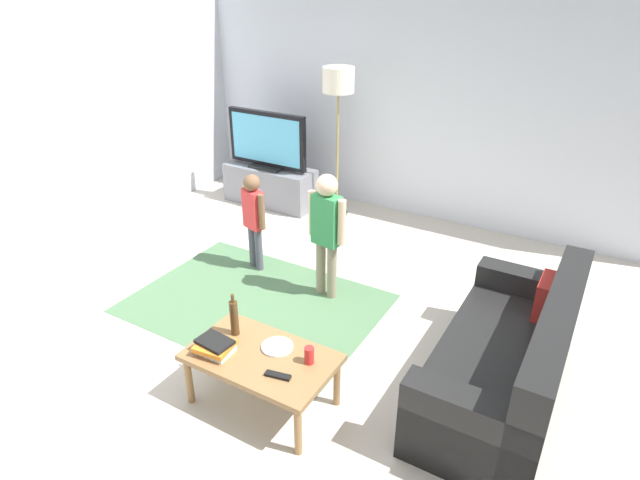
{
  "coord_description": "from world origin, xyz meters",
  "views": [
    {
      "loc": [
        2.08,
        -2.94,
        2.73
      ],
      "look_at": [
        0.0,
        0.6,
        0.65
      ],
      "focal_mm": 29.88,
      "sensor_mm": 36.0,
      "label": 1
    }
  ],
  "objects_px": {
    "child_near_tv": "(254,213)",
    "coffee_table": "(261,361)",
    "floor_lamp": "(338,88)",
    "tv_remote": "(278,375)",
    "soda_can": "(309,355)",
    "plate": "(277,347)",
    "tv": "(267,141)",
    "child_center": "(327,225)",
    "couch": "(512,365)",
    "book_stack": "(215,346)",
    "tv_stand": "(270,186)",
    "bottle": "(234,317)"
  },
  "relations": [
    {
      "from": "tv_stand",
      "to": "child_center",
      "type": "relative_size",
      "value": 1.0
    },
    {
      "from": "child_near_tv",
      "to": "coffee_table",
      "type": "xyz_separation_m",
      "value": [
        1.19,
        -1.53,
        -0.24
      ]
    },
    {
      "from": "tv_remote",
      "to": "soda_can",
      "type": "bearing_deg",
      "value": 53.87
    },
    {
      "from": "couch",
      "to": "child_center",
      "type": "height_order",
      "value": "child_center"
    },
    {
      "from": "tv_remote",
      "to": "coffee_table",
      "type": "bearing_deg",
      "value": 139.7
    },
    {
      "from": "floor_lamp",
      "to": "book_stack",
      "type": "bearing_deg",
      "value": -75.3
    },
    {
      "from": "tv",
      "to": "child_center",
      "type": "height_order",
      "value": "tv"
    },
    {
      "from": "child_center",
      "to": "book_stack",
      "type": "height_order",
      "value": "child_center"
    },
    {
      "from": "child_center",
      "to": "tv_remote",
      "type": "relative_size",
      "value": 7.03
    },
    {
      "from": "floor_lamp",
      "to": "bottle",
      "type": "bearing_deg",
      "value": -74.44
    },
    {
      "from": "tv",
      "to": "child_center",
      "type": "xyz_separation_m",
      "value": [
        1.73,
        -1.52,
        -0.13
      ]
    },
    {
      "from": "bottle",
      "to": "plate",
      "type": "xyz_separation_m",
      "value": [
        0.35,
        0.02,
        -0.13
      ]
    },
    {
      "from": "couch",
      "to": "child_center",
      "type": "distance_m",
      "value": 1.91
    },
    {
      "from": "book_stack",
      "to": "child_near_tv",
      "type": "bearing_deg",
      "value": 118.64
    },
    {
      "from": "floor_lamp",
      "to": "tv_remote",
      "type": "bearing_deg",
      "value": -67.25
    },
    {
      "from": "coffee_table",
      "to": "child_near_tv",
      "type": "bearing_deg",
      "value": 128.02
    },
    {
      "from": "tv_stand",
      "to": "book_stack",
      "type": "bearing_deg",
      "value": -60.55
    },
    {
      "from": "coffee_table",
      "to": "plate",
      "type": "relative_size",
      "value": 4.55
    },
    {
      "from": "child_near_tv",
      "to": "book_stack",
      "type": "distance_m",
      "value": 1.89
    },
    {
      "from": "soda_can",
      "to": "book_stack",
      "type": "bearing_deg",
      "value": -159.32
    },
    {
      "from": "child_center",
      "to": "tv",
      "type": "bearing_deg",
      "value": 138.66
    },
    {
      "from": "child_near_tv",
      "to": "child_center",
      "type": "relative_size",
      "value": 0.84
    },
    {
      "from": "tv_stand",
      "to": "tv",
      "type": "distance_m",
      "value": 0.6
    },
    {
      "from": "child_near_tv",
      "to": "book_stack",
      "type": "xyz_separation_m",
      "value": [
        0.9,
        -1.66,
        -0.14
      ]
    },
    {
      "from": "tv_stand",
      "to": "coffee_table",
      "type": "height_order",
      "value": "tv_stand"
    },
    {
      "from": "soda_can",
      "to": "plate",
      "type": "xyz_separation_m",
      "value": [
        -0.27,
        0.02,
        -0.05
      ]
    },
    {
      "from": "tv_stand",
      "to": "tv_remote",
      "type": "bearing_deg",
      "value": -53.87
    },
    {
      "from": "coffee_table",
      "to": "tv_remote",
      "type": "height_order",
      "value": "tv_remote"
    },
    {
      "from": "book_stack",
      "to": "plate",
      "type": "distance_m",
      "value": 0.42
    },
    {
      "from": "soda_can",
      "to": "child_near_tv",
      "type": "bearing_deg",
      "value": 136.69
    },
    {
      "from": "tv",
      "to": "book_stack",
      "type": "relative_size",
      "value": 4.24
    },
    {
      "from": "book_stack",
      "to": "bottle",
      "type": "height_order",
      "value": "bottle"
    },
    {
      "from": "tv_remote",
      "to": "soda_can",
      "type": "height_order",
      "value": "soda_can"
    },
    {
      "from": "tv_stand",
      "to": "soda_can",
      "type": "distance_m",
      "value": 3.74
    },
    {
      "from": "couch",
      "to": "tv_remote",
      "type": "relative_size",
      "value": 10.59
    },
    {
      "from": "coffee_table",
      "to": "tv_stand",
      "type": "bearing_deg",
      "value": 124.44
    },
    {
      "from": "couch",
      "to": "tv_remote",
      "type": "distance_m",
      "value": 1.64
    },
    {
      "from": "couch",
      "to": "book_stack",
      "type": "distance_m",
      "value": 2.06
    },
    {
      "from": "bottle",
      "to": "plate",
      "type": "relative_size",
      "value": 1.49
    },
    {
      "from": "tv",
      "to": "couch",
      "type": "distance_m",
      "value": 4.1
    },
    {
      "from": "book_stack",
      "to": "bottle",
      "type": "xyz_separation_m",
      "value": [
        -0.01,
        0.23,
        0.09
      ]
    },
    {
      "from": "couch",
      "to": "plate",
      "type": "xyz_separation_m",
      "value": [
        -1.42,
        -0.81,
        0.14
      ]
    },
    {
      "from": "book_stack",
      "to": "soda_can",
      "type": "xyz_separation_m",
      "value": [
        0.61,
        0.23,
        0.01
      ]
    },
    {
      "from": "plate",
      "to": "child_center",
      "type": "bearing_deg",
      "value": 105.7
    },
    {
      "from": "bottle",
      "to": "child_near_tv",
      "type": "bearing_deg",
      "value": 122.06
    },
    {
      "from": "soda_can",
      "to": "plate",
      "type": "relative_size",
      "value": 0.55
    },
    {
      "from": "coffee_table",
      "to": "floor_lamp",
      "type": "bearing_deg",
      "value": 110.06
    },
    {
      "from": "tv_remote",
      "to": "plate",
      "type": "xyz_separation_m",
      "value": [
        -0.17,
        0.24,
        -0.0
      ]
    },
    {
      "from": "tv_remote",
      "to": "child_center",
      "type": "bearing_deg",
      "value": 97.41
    },
    {
      "from": "tv_remote",
      "to": "plate",
      "type": "distance_m",
      "value": 0.29
    }
  ]
}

